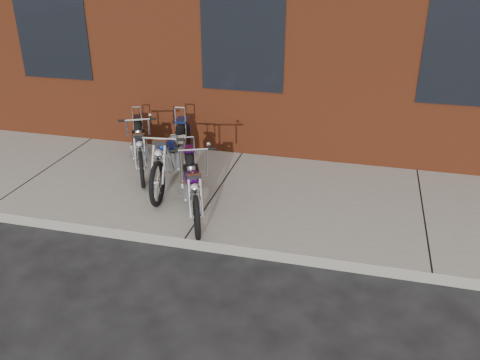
# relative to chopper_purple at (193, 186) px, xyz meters

# --- Properties ---
(ground) EXTENTS (120.00, 120.00, 0.00)m
(ground) POSITION_rel_chopper_purple_xyz_m (0.15, -0.77, -0.51)
(ground) COLOR #2D2D2E
(ground) RESTS_ON ground
(sidewalk) EXTENTS (22.00, 3.00, 0.15)m
(sidewalk) POSITION_rel_chopper_purple_xyz_m (0.15, 0.73, -0.44)
(sidewalk) COLOR slate
(sidewalk) RESTS_ON ground
(chopper_purple) EXTENTS (0.88, 1.90, 1.13)m
(chopper_purple) POSITION_rel_chopper_purple_xyz_m (0.00, 0.00, 0.00)
(chopper_purple) COLOR black
(chopper_purple) RESTS_ON sidewalk
(chopper_blue) EXTENTS (0.56, 2.28, 0.99)m
(chopper_blue) POSITION_rel_chopper_purple_xyz_m (-0.64, 0.87, 0.05)
(chopper_blue) COLOR black
(chopper_blue) RESTS_ON sidewalk
(chopper_third) EXTENTS (0.98, 1.86, 1.03)m
(chopper_third) POSITION_rel_chopper_purple_xyz_m (-1.33, 1.19, 0.00)
(chopper_third) COLOR black
(chopper_third) RESTS_ON sidewalk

